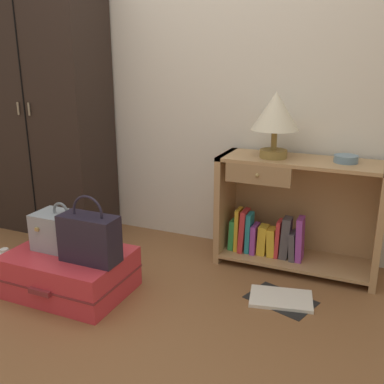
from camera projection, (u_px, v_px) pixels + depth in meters
ground_plane at (89, 347)px, 2.11m from camera, size 9.00×9.00×0.00m
back_wall at (207, 61)px, 3.04m from camera, size 6.40×0.10×2.60m
wardrobe at (46, 106)px, 3.33m from camera, size 0.92×0.47×1.95m
bookshelf at (291, 215)px, 2.84m from camera, size 1.02×0.37×0.73m
table_lamp at (275, 114)px, 2.67m from camera, size 0.29×0.29×0.40m
bowl at (346, 159)px, 2.62m from camera, size 0.14×0.14×0.04m
suitcase_large at (70, 272)px, 2.58m from camera, size 0.69×0.51×0.25m
train_case at (62, 231)px, 2.56m from camera, size 0.33×0.21×0.29m
handbag at (89, 238)px, 2.40m from camera, size 0.33×0.15×0.38m
bottle at (7, 266)px, 2.70m from camera, size 0.08×0.08×0.22m
open_book_on_floor at (281, 299)px, 2.51m from camera, size 0.43×0.35×0.02m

